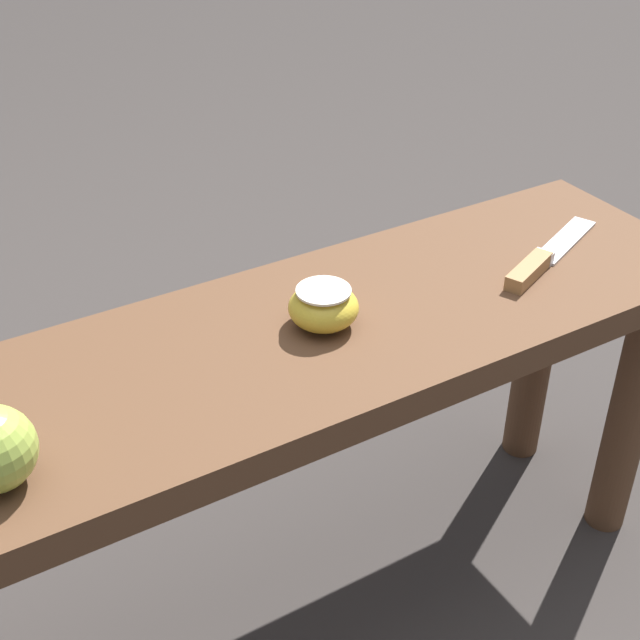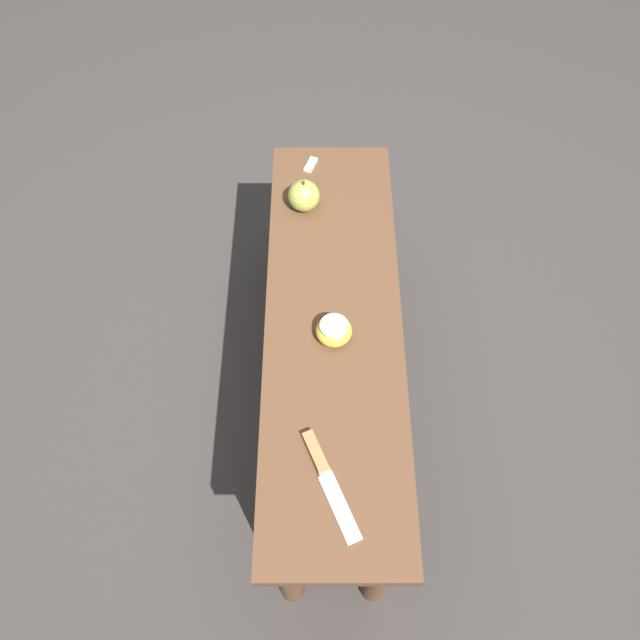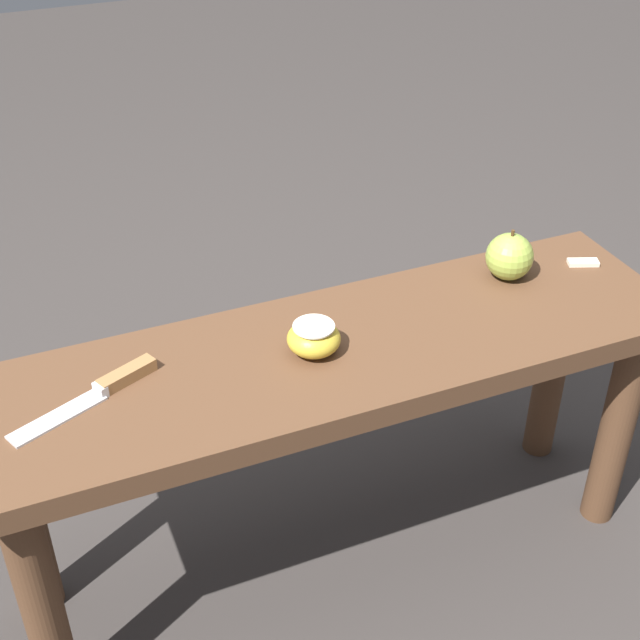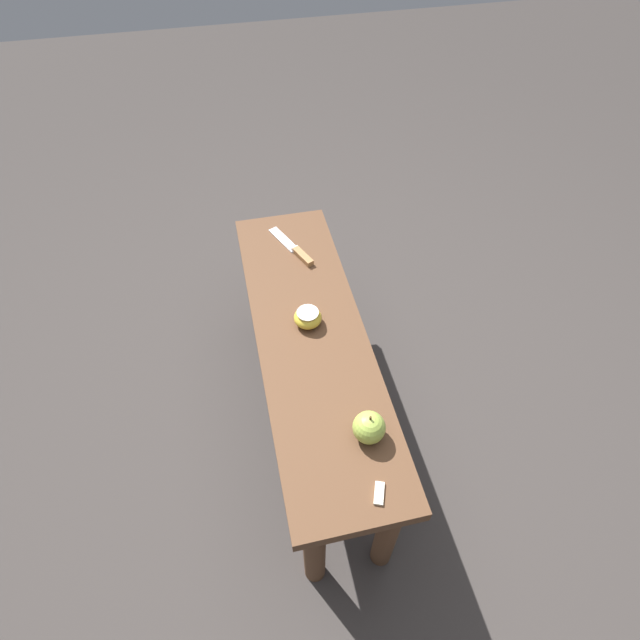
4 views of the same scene
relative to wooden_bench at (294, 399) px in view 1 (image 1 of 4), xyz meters
The scene contains 4 objects.
ground_plane 0.39m from the wooden_bench, ahead, with size 8.00×8.00×0.00m, color #383330.
wooden_bench is the anchor object (origin of this frame).
knife 0.38m from the wooden_bench, behind, with size 0.23×0.12×0.02m.
apple_cut 0.13m from the wooden_bench, behind, with size 0.08×0.08×0.05m.
Camera 1 is at (0.41, 0.76, 1.08)m, focal length 50.00 mm.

